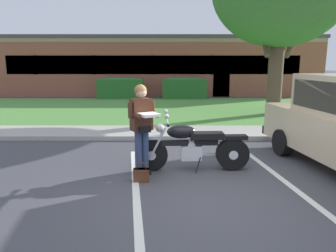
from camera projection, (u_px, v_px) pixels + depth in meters
name	position (u px, v px, depth m)	size (l,w,h in m)	color
ground_plane	(213.00, 192.00, 5.31)	(140.00, 140.00, 0.00)	#424247
curb_strip	(196.00, 138.00, 8.79)	(60.00, 0.20, 0.12)	#ADA89E
concrete_walk	(193.00, 132.00, 9.62)	(60.00, 1.50, 0.08)	#ADA89E
grass_lawn	(185.00, 109.00, 14.25)	(60.00, 7.93, 0.06)	#518E3D
stall_stripe_0	(136.00, 187.00, 5.51)	(0.12, 4.40, 0.01)	silver
stall_stripe_1	(292.00, 187.00, 5.50)	(0.12, 4.40, 0.01)	silver
motorcycle	(197.00, 146.00, 6.27)	(2.24, 0.82, 1.18)	black
rider_person	(142.00, 122.00, 5.93)	(0.60, 0.67, 1.70)	black
handbag	(142.00, 174.00, 5.73)	(0.28, 0.13, 0.36)	#562D19
hedge_left	(121.00, 88.00, 18.01)	(2.57, 0.90, 1.24)	#286028
hedge_center_left	(185.00, 88.00, 18.00)	(2.44, 0.90, 1.24)	#286028
brick_building	(156.00, 65.00, 23.15)	(20.69, 8.57, 3.65)	#93513D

